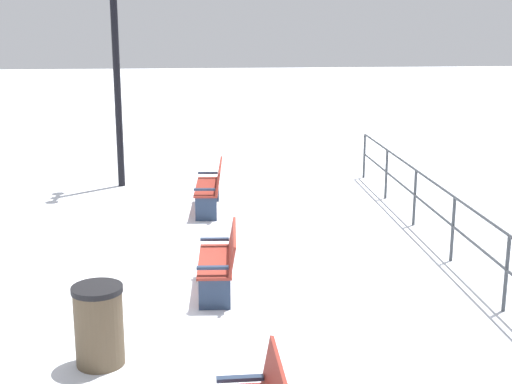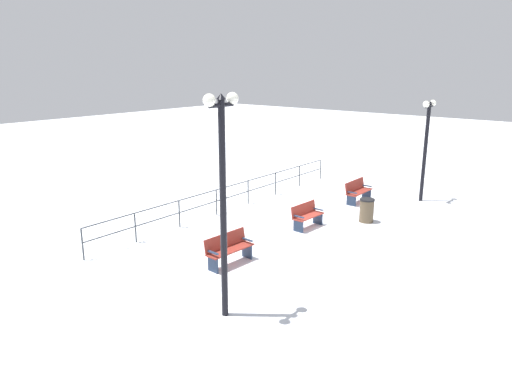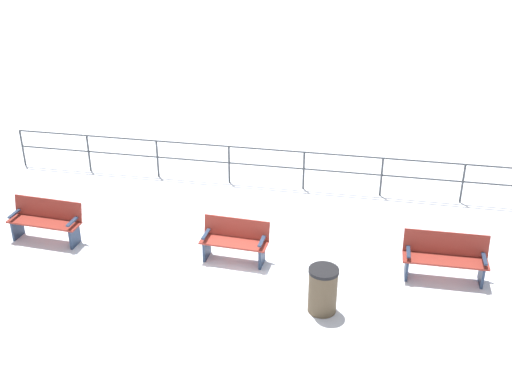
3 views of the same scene
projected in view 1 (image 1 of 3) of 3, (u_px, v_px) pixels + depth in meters
ground_plane at (215, 292)px, 9.66m from camera, size 80.00×80.00×0.00m
bench_nearest at (211, 186)px, 13.52m from camera, size 0.59×1.60×0.90m
bench_second at (221, 261)px, 9.56m from camera, size 0.57×1.38×0.86m
lamppost_near at (115, 34)px, 14.82m from camera, size 0.27×0.96×5.05m
waterfront_railing at (478, 237)px, 9.80m from camera, size 0.05×13.29×1.01m
trash_bin at (99, 325)px, 7.60m from camera, size 0.54×0.54×0.88m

